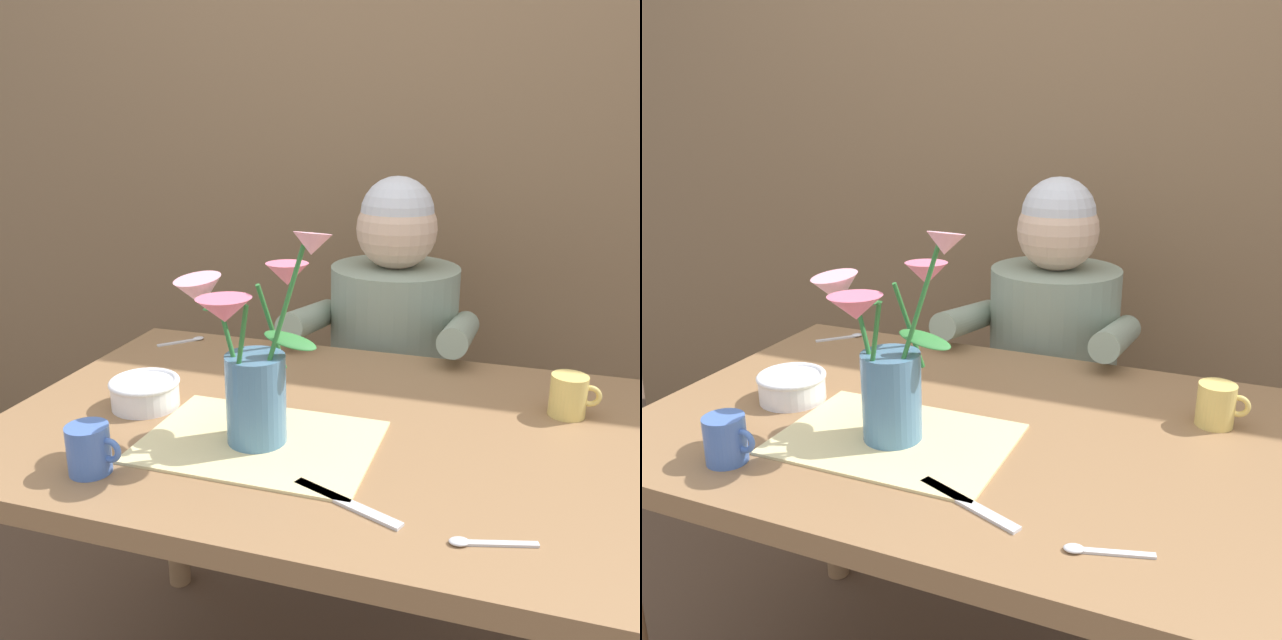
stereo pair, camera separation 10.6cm
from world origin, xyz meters
TOP-DOWN VIEW (x-y plane):
  - wood_panel_backdrop at (0.00, 1.05)m, footprint 4.00×0.10m
  - dining_table at (0.00, 0.00)m, footprint 1.20×0.80m
  - seated_person at (-0.00, 0.62)m, footprint 0.45×0.47m
  - striped_placemat at (-0.08, -0.11)m, footprint 0.40×0.28m
  - flower_vase at (-0.09, -0.12)m, footprint 0.28×0.28m
  - ceramic_bowl at (-0.35, -0.04)m, footprint 0.14×0.14m
  - dinner_knife at (0.11, -0.25)m, footprint 0.18×0.09m
  - tea_cup at (0.43, 0.17)m, footprint 0.09×0.07m
  - coffee_cup at (-0.30, -0.29)m, footprint 0.09×0.07m
  - spoon_0 at (0.30, -0.29)m, footprint 0.12×0.05m
  - spoon_1 at (-0.46, 0.33)m, footprint 0.09×0.10m

SIDE VIEW (x-z plane):
  - seated_person at x=0.00m, z-range 0.00..1.13m
  - dining_table at x=0.00m, z-range 0.27..1.01m
  - striped_placemat at x=-0.08m, z-range 0.74..0.74m
  - dinner_knife at x=0.11m, z-range 0.74..0.74m
  - spoon_0 at x=0.30m, z-range 0.74..0.75m
  - spoon_1 at x=-0.46m, z-range 0.74..0.75m
  - ceramic_bowl at x=-0.35m, z-range 0.74..0.80m
  - tea_cup at x=0.43m, z-range 0.74..0.82m
  - coffee_cup at x=-0.30m, z-range 0.74..0.82m
  - flower_vase at x=-0.09m, z-range 0.71..1.08m
  - wood_panel_backdrop at x=0.00m, z-range 0.00..2.50m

